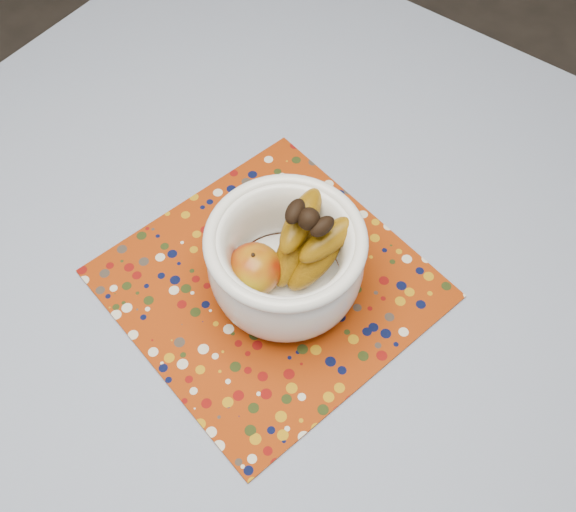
{
  "coord_description": "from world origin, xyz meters",
  "views": [
    {
      "loc": [
        0.29,
        -0.34,
        1.56
      ],
      "look_at": [
        0.01,
        0.03,
        0.84
      ],
      "focal_mm": 42.0,
      "sensor_mm": 36.0,
      "label": 1
    }
  ],
  "objects": [
    {
      "name": "tablecloth",
      "position": [
        0.0,
        0.0,
        0.76
      ],
      "size": [
        1.32,
        1.32,
        0.01
      ],
      "primitive_type": "cube",
      "color": "slate",
      "rests_on": "table"
    },
    {
      "name": "fruit_bowl",
      "position": [
        0.01,
        0.03,
        0.84
      ],
      "size": [
        0.2,
        0.2,
        0.16
      ],
      "color": "white",
      "rests_on": "placemat"
    },
    {
      "name": "table",
      "position": [
        0.0,
        0.0,
        0.67
      ],
      "size": [
        1.2,
        1.2,
        0.75
      ],
      "color": "brown",
      "rests_on": "ground"
    },
    {
      "name": "placemat",
      "position": [
        -0.01,
        0.02,
        0.76
      ],
      "size": [
        0.45,
        0.45,
        0.0
      ],
      "primitive_type": "cube",
      "rotation": [
        0.0,
        0.0,
        -0.21
      ],
      "color": "#8A2C07",
      "rests_on": "tablecloth"
    }
  ]
}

